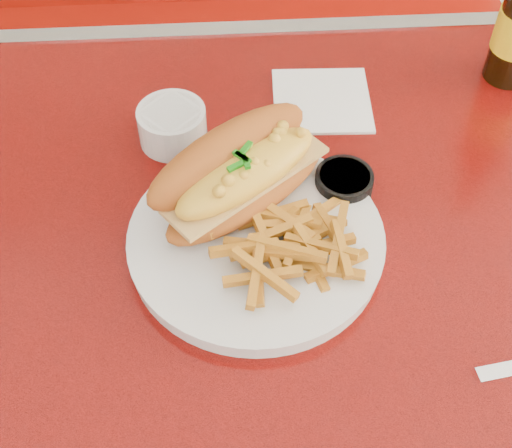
{
  "coord_description": "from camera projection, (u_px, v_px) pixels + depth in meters",
  "views": [
    {
      "loc": [
        -0.04,
        -0.46,
        1.39
      ],
      "look_at": [
        -0.01,
        0.0,
        0.81
      ],
      "focal_mm": 50.0,
      "sensor_mm": 36.0,
      "label": 1
    }
  ],
  "objects": [
    {
      "name": "fries_pile",
      "position": [
        289.0,
        240.0,
        0.73
      ],
      "size": [
        0.14,
        0.13,
        0.04
      ],
      "primitive_type": null,
      "rotation": [
        0.0,
        0.0,
        0.17
      ],
      "color": "orange",
      "rests_on": "dinner_plate"
    },
    {
      "name": "mac_hoagie",
      "position": [
        240.0,
        172.0,
        0.76
      ],
      "size": [
        0.23,
        0.21,
        0.1
      ],
      "rotation": [
        0.0,
        0.0,
        0.66
      ],
      "color": "#AA551B",
      "rests_on": "dinner_plate"
    },
    {
      "name": "booth_bench_far",
      "position": [
        241.0,
        98.0,
        1.66
      ],
      "size": [
        1.2,
        0.51,
        0.9
      ],
      "color": "#96140A",
      "rests_on": "ground"
    },
    {
      "name": "diner_table",
      "position": [
        268.0,
        327.0,
        0.9
      ],
      "size": [
        1.23,
        0.83,
        0.77
      ],
      "color": "red",
      "rests_on": "ground"
    },
    {
      "name": "gravy_ramekin",
      "position": [
        172.0,
        125.0,
        0.86
      ],
      "size": [
        0.11,
        0.11,
        0.05
      ],
      "rotation": [
        0.0,
        0.0,
        0.38
      ],
      "color": "silver",
      "rests_on": "diner_table"
    },
    {
      "name": "paper_napkin",
      "position": [
        322.0,
        100.0,
        0.92
      ],
      "size": [
        0.13,
        0.13,
        0.0
      ],
      "primitive_type": "cube",
      "rotation": [
        0.0,
        0.0,
        -0.04
      ],
      "color": "white",
      "rests_on": "diner_table"
    },
    {
      "name": "fork",
      "position": [
        294.0,
        207.0,
        0.78
      ],
      "size": [
        0.02,
        0.13,
        0.0
      ],
      "rotation": [
        0.0,
        0.0,
        1.53
      ],
      "color": "silver",
      "rests_on": "dinner_plate"
    },
    {
      "name": "dinner_plate",
      "position": [
        256.0,
        241.0,
        0.77
      ],
      "size": [
        0.32,
        0.32,
        0.02
      ],
      "rotation": [
        0.0,
        0.0,
        -0.19
      ],
      "color": "silver",
      "rests_on": "diner_table"
    },
    {
      "name": "sauce_cup_right",
      "position": [
        344.0,
        184.0,
        0.81
      ],
      "size": [
        0.08,
        0.08,
        0.03
      ],
      "rotation": [
        0.0,
        0.0,
        0.29
      ],
      "color": "black",
      "rests_on": "diner_table"
    }
  ]
}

